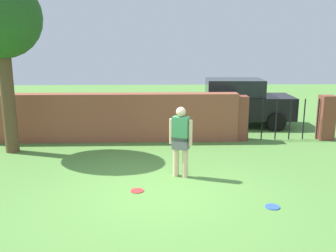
% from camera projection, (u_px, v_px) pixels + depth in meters
% --- Properties ---
extents(ground_plane, '(40.00, 40.00, 0.00)m').
position_uv_depth(ground_plane, '(158.00, 193.00, 7.54)').
color(ground_plane, '#568C3D').
extents(brick_wall, '(7.96, 0.50, 1.49)m').
position_uv_depth(brick_wall, '(109.00, 117.00, 11.42)').
color(brick_wall, brown).
rests_on(brick_wall, ground).
extents(tree, '(2.14, 2.14, 4.72)m').
position_uv_depth(tree, '(0.00, 21.00, 9.64)').
color(tree, brown).
rests_on(tree, ground).
extents(person, '(0.51, 0.34, 1.62)m').
position_uv_depth(person, '(181.00, 139.00, 8.29)').
color(person, beige).
rests_on(person, ground).
extents(fence_gate, '(3.19, 0.44, 1.40)m').
position_uv_depth(fence_gate, '(283.00, 118.00, 11.59)').
color(fence_gate, brown).
rests_on(fence_gate, ground).
extents(car, '(4.28, 2.08, 1.72)m').
position_uv_depth(car, '(234.00, 102.00, 13.54)').
color(car, black).
rests_on(car, ground).
extents(frisbee_blue, '(0.27, 0.27, 0.02)m').
position_uv_depth(frisbee_blue, '(272.00, 207.00, 6.89)').
color(frisbee_blue, blue).
rests_on(frisbee_blue, ground).
extents(frisbee_red, '(0.27, 0.27, 0.02)m').
position_uv_depth(frisbee_red, '(137.00, 191.00, 7.64)').
color(frisbee_red, red).
rests_on(frisbee_red, ground).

